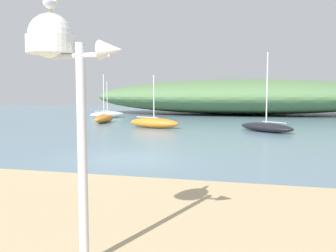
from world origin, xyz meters
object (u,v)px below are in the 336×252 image
object	(u,v)px
sailboat_east_reach	(104,119)
sailboat_far_right	(154,123)
sailboat_centre_water	(266,127)
mast_structure	(59,55)
sailboat_mid_channel	(107,114)
seagull_on_radar	(51,3)

from	to	relation	value
sailboat_east_reach	sailboat_far_right	xyz separation A→B (m)	(5.53, -3.72, 0.02)
sailboat_far_right	sailboat_centre_water	distance (m)	7.73
mast_structure	sailboat_far_right	distance (m)	21.01
sailboat_mid_channel	sailboat_centre_water	distance (m)	18.61
mast_structure	sailboat_east_reach	world-z (taller)	sailboat_east_reach
mast_structure	sailboat_mid_channel	world-z (taller)	sailboat_mid_channel
sailboat_east_reach	sailboat_mid_channel	world-z (taller)	sailboat_east_reach
mast_structure	seagull_on_radar	world-z (taller)	seagull_on_radar
mast_structure	seagull_on_radar	xyz separation A→B (m)	(-0.10, 0.01, 0.64)
sailboat_mid_channel	sailboat_centre_water	world-z (taller)	sailboat_centre_water
sailboat_east_reach	seagull_on_radar	bearing A→B (deg)	-66.88
sailboat_centre_water	sailboat_mid_channel	bearing A→B (deg)	146.48
mast_structure	sailboat_east_reach	bearing A→B (deg)	113.31
sailboat_far_right	sailboat_centre_water	bearing A→B (deg)	-5.30
seagull_on_radar	sailboat_centre_water	size ratio (longest dim) A/B	0.06
sailboat_east_reach	sailboat_mid_channel	size ratio (longest dim) A/B	1.10
mast_structure	sailboat_mid_channel	xyz separation A→B (m)	(-12.64, 29.86, -2.49)
sailboat_far_right	sailboat_mid_channel	size ratio (longest dim) A/B	1.10
sailboat_east_reach	sailboat_far_right	size ratio (longest dim) A/B	0.99
seagull_on_radar	sailboat_mid_channel	world-z (taller)	sailboat_mid_channel
sailboat_east_reach	sailboat_mid_channel	xyz separation A→B (m)	(-2.29, 5.85, 0.00)
sailboat_centre_water	sailboat_far_right	bearing A→B (deg)	174.70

